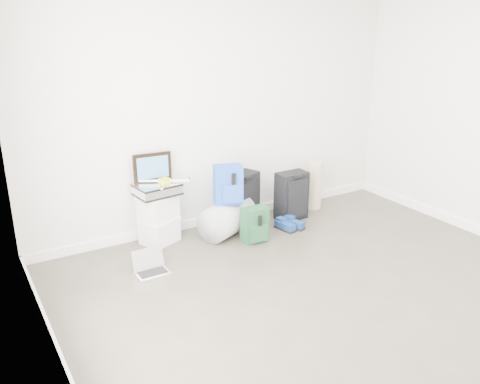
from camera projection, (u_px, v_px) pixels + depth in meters
ground at (376, 325)px, 4.00m from camera, size 5.00×5.00×0.00m
room_envelope at (396, 107)px, 3.44m from camera, size 4.52×5.02×2.71m
boxes_stack at (159, 219)px, 5.37m from camera, size 0.46×0.42×0.53m
briefcase at (157, 189)px, 5.26m from camera, size 0.47×0.37×0.13m
painting at (152, 167)px, 5.27m from camera, size 0.40×0.06×0.30m
drone at (165, 181)px, 5.25m from camera, size 0.48×0.48×0.05m
duffel_bag at (227, 218)px, 5.58m from camera, size 0.72×0.60×0.38m
blue_backpack at (228, 185)px, 5.43m from camera, size 0.34×0.30×0.42m
large_suitcase at (243, 199)px, 5.83m from camera, size 0.45×0.37×0.61m
green_backpack at (255, 226)px, 5.41m from camera, size 0.29×0.22×0.38m
carry_on at (292, 196)px, 5.98m from camera, size 0.37×0.25×0.57m
shoes at (289, 225)px, 5.77m from camera, size 0.29×0.28×0.09m
rolled_rug at (314, 185)px, 6.31m from camera, size 0.20×0.20×0.61m
laptop at (151, 267)px, 4.80m from camera, size 0.31×0.22×0.22m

